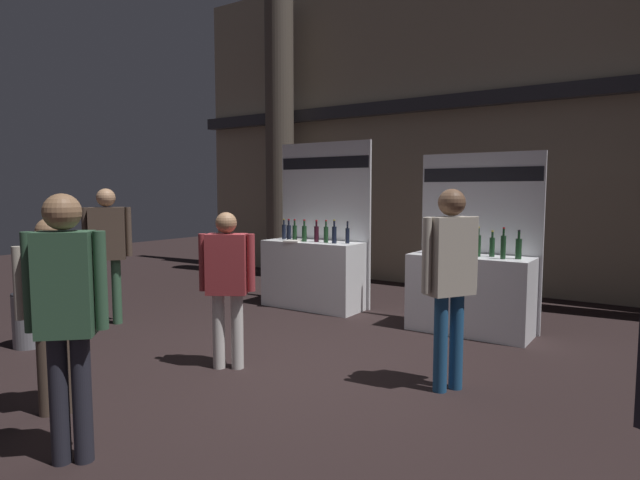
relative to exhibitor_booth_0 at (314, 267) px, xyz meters
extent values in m
plane|color=black|center=(1.35, -2.42, -0.64)|extent=(24.58, 24.58, 0.00)
cube|color=gray|center=(1.35, 2.89, 2.43)|extent=(12.29, 0.25, 6.14)
cube|color=#2D2D33|center=(1.35, 2.58, 2.74)|extent=(12.29, 0.20, 0.24)
cylinder|color=#51473D|center=(-2.30, 2.09, 2.20)|extent=(0.59, 0.59, 5.67)
cube|color=white|center=(0.00, -0.05, -0.12)|extent=(1.56, 0.60, 1.03)
cube|color=white|center=(0.00, 0.29, 0.64)|extent=(1.64, 0.04, 2.55)
cube|color=black|center=(0.00, 0.27, 1.60)|extent=(1.59, 0.01, 0.18)
cylinder|color=black|center=(-0.60, 0.03, 0.51)|extent=(0.06, 0.06, 0.23)
cylinder|color=black|center=(-0.60, 0.03, 0.66)|extent=(0.03, 0.03, 0.07)
cylinder|color=gold|center=(-0.60, 0.03, 0.71)|extent=(0.03, 0.03, 0.02)
cylinder|color=black|center=(-0.42, -0.09, 0.51)|extent=(0.07, 0.07, 0.23)
cylinder|color=black|center=(-0.42, -0.09, 0.67)|extent=(0.03, 0.03, 0.08)
cylinder|color=red|center=(-0.42, -0.09, 0.72)|extent=(0.03, 0.03, 0.02)
cylinder|color=#19381E|center=(-0.26, -0.14, 0.51)|extent=(0.07, 0.07, 0.24)
cylinder|color=#19381E|center=(-0.26, -0.14, 0.67)|extent=(0.03, 0.03, 0.08)
cylinder|color=red|center=(-0.26, -0.14, 0.72)|extent=(0.03, 0.03, 0.02)
cylinder|color=#19381E|center=(-0.09, -0.13, 0.51)|extent=(0.07, 0.07, 0.24)
cylinder|color=#19381E|center=(-0.09, -0.13, 0.67)|extent=(0.03, 0.03, 0.08)
cylinder|color=red|center=(-0.09, -0.13, 0.72)|extent=(0.03, 0.03, 0.02)
cylinder|color=black|center=(0.10, -0.08, 0.51)|extent=(0.07, 0.07, 0.24)
cylinder|color=black|center=(0.10, -0.08, 0.67)|extent=(0.03, 0.03, 0.08)
cylinder|color=red|center=(0.10, -0.08, 0.72)|extent=(0.03, 0.03, 0.02)
cylinder|color=#19381E|center=(0.26, -0.06, 0.51)|extent=(0.07, 0.07, 0.24)
cylinder|color=#19381E|center=(0.26, -0.06, 0.67)|extent=(0.03, 0.03, 0.08)
cylinder|color=red|center=(0.26, -0.06, 0.72)|extent=(0.03, 0.03, 0.02)
cylinder|color=black|center=(0.43, -0.11, 0.52)|extent=(0.07, 0.07, 0.25)
cylinder|color=black|center=(0.43, -0.11, 0.68)|extent=(0.03, 0.03, 0.09)
cylinder|color=gold|center=(0.43, -0.11, 0.74)|extent=(0.03, 0.03, 0.02)
cylinder|color=black|center=(0.60, -0.01, 0.51)|extent=(0.06, 0.06, 0.23)
cylinder|color=black|center=(0.60, -0.01, 0.66)|extent=(0.03, 0.03, 0.09)
cylinder|color=black|center=(0.60, -0.01, 0.71)|extent=(0.03, 0.03, 0.02)
cube|color=silver|center=(-0.22, -0.23, 0.40)|extent=(0.32, 0.38, 0.02)
cube|color=white|center=(2.47, -0.13, -0.14)|extent=(1.50, 0.60, 0.99)
cube|color=white|center=(2.47, 0.21, 0.51)|extent=(1.58, 0.04, 2.29)
cube|color=black|center=(2.47, 0.18, 1.37)|extent=(1.53, 0.01, 0.18)
cylinder|color=black|center=(1.90, -0.12, 0.49)|extent=(0.07, 0.07, 0.28)
cylinder|color=black|center=(1.90, -0.12, 0.68)|extent=(0.03, 0.03, 0.09)
cylinder|color=gold|center=(1.90, -0.12, 0.73)|extent=(0.03, 0.03, 0.02)
cylinder|color=black|center=(2.07, -0.18, 0.48)|extent=(0.07, 0.07, 0.26)
cylinder|color=black|center=(2.07, -0.18, 0.64)|extent=(0.03, 0.03, 0.06)
cylinder|color=gold|center=(2.07, -0.18, 0.68)|extent=(0.03, 0.03, 0.02)
cylinder|color=black|center=(2.22, -0.16, 0.48)|extent=(0.07, 0.07, 0.25)
cylinder|color=black|center=(2.22, -0.16, 0.64)|extent=(0.03, 0.03, 0.07)
cylinder|color=red|center=(2.22, -0.16, 0.68)|extent=(0.03, 0.03, 0.02)
cylinder|color=#19381E|center=(2.38, -0.22, 0.47)|extent=(0.07, 0.07, 0.24)
cylinder|color=#19381E|center=(2.38, -0.22, 0.63)|extent=(0.03, 0.03, 0.09)
cylinder|color=red|center=(2.38, -0.22, 0.68)|extent=(0.03, 0.03, 0.02)
cylinder|color=#19381E|center=(2.57, -0.14, 0.48)|extent=(0.06, 0.06, 0.26)
cylinder|color=#19381E|center=(2.57, -0.14, 0.66)|extent=(0.03, 0.03, 0.09)
cylinder|color=gold|center=(2.57, -0.14, 0.72)|extent=(0.03, 0.03, 0.02)
cylinder|color=#19381E|center=(2.72, -0.07, 0.47)|extent=(0.06, 0.06, 0.24)
cylinder|color=#19381E|center=(2.72, -0.07, 0.62)|extent=(0.03, 0.03, 0.07)
cylinder|color=gold|center=(2.72, -0.07, 0.67)|extent=(0.03, 0.03, 0.02)
cylinder|color=#19381E|center=(2.89, -0.22, 0.49)|extent=(0.06, 0.06, 0.28)
cylinder|color=#19381E|center=(2.89, -0.22, 0.67)|extent=(0.03, 0.03, 0.08)
cylinder|color=red|center=(2.89, -0.22, 0.72)|extent=(0.03, 0.03, 0.02)
cylinder|color=#19381E|center=(3.05, -0.12, 0.47)|extent=(0.07, 0.07, 0.24)
cylinder|color=#19381E|center=(3.05, -0.12, 0.64)|extent=(0.03, 0.03, 0.09)
cylinder|color=black|center=(3.05, -0.12, 0.69)|extent=(0.03, 0.03, 0.02)
cylinder|color=slate|center=(-1.57, -3.55, -0.33)|extent=(0.35, 0.35, 0.61)
torus|color=black|center=(-1.57, -3.55, -0.01)|extent=(0.35, 0.35, 0.02)
cylinder|color=#47382D|center=(0.44, -4.45, -0.25)|extent=(0.12, 0.12, 0.77)
cylinder|color=#47382D|center=(0.52, -4.32, -0.25)|extent=(0.12, 0.12, 0.77)
cube|color=#ADA393|center=(0.48, -4.39, 0.44)|extent=(0.40, 0.44, 0.61)
sphere|color=#8C6647|center=(0.48, -4.39, 0.85)|extent=(0.21, 0.21, 0.21)
cylinder|color=#ADA393|center=(0.35, -4.58, 0.45)|extent=(0.08, 0.08, 0.58)
cylinder|color=#ADA393|center=(0.61, -4.19, 0.45)|extent=(0.08, 0.08, 0.58)
cylinder|color=#33563D|center=(-1.76, -2.47, -0.19)|extent=(0.12, 0.12, 0.88)
cylinder|color=#33563D|center=(-1.65, -2.33, -0.19)|extent=(0.12, 0.12, 0.88)
cube|color=#47382D|center=(-1.71, -2.40, 0.60)|extent=(0.48, 0.51, 0.70)
sphere|color=tan|center=(-1.71, -2.40, 1.07)|extent=(0.24, 0.24, 0.24)
cylinder|color=#47382D|center=(-1.87, -2.61, 0.61)|extent=(0.08, 0.08, 0.66)
cylinder|color=#47382D|center=(-1.54, -2.19, 0.61)|extent=(0.08, 0.08, 0.66)
cylinder|color=#23232D|center=(1.36, -4.71, -0.20)|extent=(0.12, 0.12, 0.86)
cylinder|color=#23232D|center=(1.26, -4.81, -0.20)|extent=(0.12, 0.12, 0.86)
cube|color=#33563D|center=(1.31, -4.76, 0.57)|extent=(0.41, 0.40, 0.68)
sphere|color=#8C6647|center=(1.31, -4.76, 1.03)|extent=(0.24, 0.24, 0.24)
cylinder|color=#33563D|center=(1.47, -4.61, 0.59)|extent=(0.08, 0.08, 0.65)
cylinder|color=#33563D|center=(1.15, -4.91, 0.59)|extent=(0.08, 0.08, 0.65)
cylinder|color=silver|center=(0.95, -2.76, -0.25)|extent=(0.12, 0.12, 0.77)
cylinder|color=silver|center=(0.79, -2.86, -0.25)|extent=(0.12, 0.12, 0.77)
cube|color=maroon|center=(0.87, -2.81, 0.44)|extent=(0.46, 0.40, 0.61)
sphere|color=#8C6647|center=(0.87, -2.81, 0.85)|extent=(0.21, 0.21, 0.21)
cylinder|color=maroon|center=(1.08, -2.69, 0.45)|extent=(0.08, 0.08, 0.58)
cylinder|color=maroon|center=(0.66, -2.94, 0.45)|extent=(0.08, 0.08, 0.58)
cylinder|color=navy|center=(2.98, -2.06, -0.20)|extent=(0.12, 0.12, 0.88)
cylinder|color=navy|center=(2.89, -2.21, -0.20)|extent=(0.12, 0.12, 0.88)
cube|color=#ADA393|center=(2.93, -2.14, 0.59)|extent=(0.41, 0.47, 0.70)
sphere|color=brown|center=(2.93, -2.14, 1.06)|extent=(0.24, 0.24, 0.24)
cylinder|color=#ADA393|center=(3.07, -1.92, 0.61)|extent=(0.08, 0.08, 0.66)
cylinder|color=#ADA393|center=(2.80, -2.35, 0.61)|extent=(0.08, 0.08, 0.66)
camera|label=1|loc=(4.55, -6.63, 1.17)|focal=29.57mm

